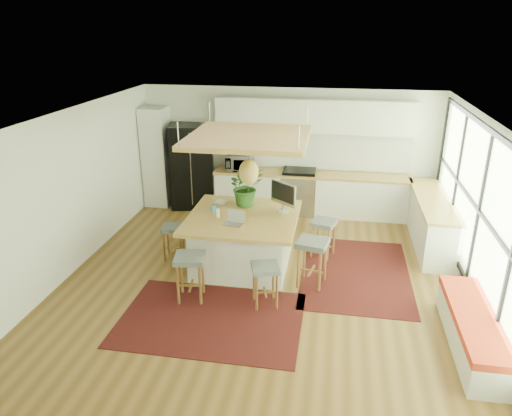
% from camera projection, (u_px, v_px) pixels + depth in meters
% --- Properties ---
extents(floor, '(7.00, 7.00, 0.00)m').
position_uv_depth(floor, '(263.00, 282.00, 7.85)').
color(floor, brown).
rests_on(floor, ground).
extents(ceiling, '(7.00, 7.00, 0.00)m').
position_uv_depth(ceiling, '(264.00, 118.00, 6.87)').
color(ceiling, white).
rests_on(ceiling, ground).
extents(wall_back, '(6.50, 0.00, 6.50)m').
position_uv_depth(wall_back, '(288.00, 150.00, 10.57)').
color(wall_back, white).
rests_on(wall_back, ground).
extents(wall_front, '(6.50, 0.00, 6.50)m').
position_uv_depth(wall_front, '(200.00, 348.00, 4.15)').
color(wall_front, white).
rests_on(wall_front, ground).
extents(wall_left, '(0.00, 7.00, 7.00)m').
position_uv_depth(wall_left, '(70.00, 193.00, 7.88)').
color(wall_left, white).
rests_on(wall_left, ground).
extents(wall_right, '(0.00, 7.00, 7.00)m').
position_uv_depth(wall_right, '(486.00, 219.00, 6.84)').
color(wall_right, white).
rests_on(wall_right, ground).
extents(window_wall, '(0.10, 6.20, 2.60)m').
position_uv_depth(window_wall, '(484.00, 216.00, 6.83)').
color(window_wall, black).
rests_on(window_wall, wall_right).
extents(pantry, '(0.55, 0.60, 2.25)m').
position_uv_depth(pantry, '(157.00, 157.00, 10.83)').
color(pantry, white).
rests_on(pantry, floor).
extents(back_counter_base, '(4.20, 0.60, 0.88)m').
position_uv_depth(back_counter_base, '(310.00, 194.00, 10.52)').
color(back_counter_base, white).
rests_on(back_counter_base, floor).
extents(back_counter_top, '(4.24, 0.64, 0.05)m').
position_uv_depth(back_counter_top, '(311.00, 174.00, 10.35)').
color(back_counter_top, '#AD883D').
rests_on(back_counter_top, back_counter_base).
extents(backsplash, '(4.20, 0.02, 0.80)m').
position_uv_depth(backsplash, '(313.00, 151.00, 10.46)').
color(backsplash, white).
rests_on(backsplash, wall_back).
extents(upper_cabinets, '(4.20, 0.34, 0.70)m').
position_uv_depth(upper_cabinets, '(314.00, 116.00, 10.03)').
color(upper_cabinets, white).
rests_on(upper_cabinets, wall_back).
extents(range, '(0.76, 0.62, 1.00)m').
position_uv_depth(range, '(299.00, 191.00, 10.54)').
color(range, '#A5A5AA').
rests_on(range, floor).
extents(right_counter_base, '(0.60, 2.50, 0.88)m').
position_uv_depth(right_counter_base, '(431.00, 222.00, 9.06)').
color(right_counter_base, white).
rests_on(right_counter_base, floor).
extents(right_counter_top, '(0.64, 2.54, 0.05)m').
position_uv_depth(right_counter_top, '(434.00, 200.00, 8.89)').
color(right_counter_top, '#AD883D').
rests_on(right_counter_top, right_counter_base).
extents(window_bench, '(0.52, 2.00, 0.50)m').
position_uv_depth(window_bench, '(472.00, 331.00, 6.19)').
color(window_bench, white).
rests_on(window_bench, floor).
extents(ceiling_panel, '(1.86, 1.86, 0.80)m').
position_uv_depth(ceiling_panel, '(249.00, 154.00, 7.52)').
color(ceiling_panel, '#AD883D').
rests_on(ceiling_panel, ceiling).
extents(rug_near, '(2.60, 1.80, 0.01)m').
position_uv_depth(rug_near, '(211.00, 319.00, 6.86)').
color(rug_near, black).
rests_on(rug_near, floor).
extents(rug_right, '(1.80, 2.60, 0.01)m').
position_uv_depth(rug_right, '(355.00, 273.00, 8.12)').
color(rug_right, black).
rests_on(rug_right, floor).
extents(fridge, '(1.08, 0.93, 1.90)m').
position_uv_depth(fridge, '(192.00, 167.00, 10.79)').
color(fridge, black).
rests_on(fridge, floor).
extents(island, '(1.85, 1.85, 0.93)m').
position_uv_depth(island, '(243.00, 241.00, 8.24)').
color(island, '#AD883D').
rests_on(island, floor).
extents(stool_near_left, '(0.50, 0.50, 0.74)m').
position_uv_depth(stool_near_left, '(191.00, 278.00, 7.25)').
color(stool_near_left, '#4F5758').
rests_on(stool_near_left, floor).
extents(stool_near_right, '(0.49, 0.49, 0.67)m').
position_uv_depth(stool_near_right, '(265.00, 284.00, 7.09)').
color(stool_near_right, '#4F5758').
rests_on(stool_near_right, floor).
extents(stool_right_front, '(0.55, 0.55, 0.79)m').
position_uv_depth(stool_right_front, '(312.00, 265.00, 7.66)').
color(stool_right_front, '#4F5758').
rests_on(stool_right_front, floor).
extents(stool_right_back, '(0.52, 0.52, 0.69)m').
position_uv_depth(stool_right_back, '(323.00, 238.00, 8.60)').
color(stool_right_back, '#4F5758').
rests_on(stool_right_back, floor).
extents(stool_left_side, '(0.41, 0.41, 0.63)m').
position_uv_depth(stool_left_side, '(174.00, 240.00, 8.52)').
color(stool_left_side, '#4F5758').
rests_on(stool_left_side, floor).
extents(laptop, '(0.37, 0.39, 0.23)m').
position_uv_depth(laptop, '(233.00, 218.00, 7.68)').
color(laptop, '#A5A5AA').
rests_on(laptop, island).
extents(monitor, '(0.58, 0.52, 0.54)m').
position_uv_depth(monitor, '(283.00, 197.00, 8.16)').
color(monitor, '#A5A5AA').
rests_on(monitor, island).
extents(microwave, '(0.61, 0.36, 0.40)m').
position_uv_depth(microwave, '(240.00, 161.00, 10.49)').
color(microwave, '#A5A5AA').
rests_on(microwave, back_counter_top).
extents(island_plant, '(0.93, 0.93, 0.54)m').
position_uv_depth(island_plant, '(246.00, 190.00, 8.47)').
color(island_plant, '#1E4C19').
rests_on(island_plant, island).
extents(island_bowl, '(0.25, 0.25, 0.05)m').
position_uv_depth(island_bowl, '(221.00, 203.00, 8.58)').
color(island_bowl, silver).
rests_on(island_bowl, island).
extents(island_bottle_0, '(0.07, 0.07, 0.19)m').
position_uv_depth(island_bottle_0, '(213.00, 206.00, 8.22)').
color(island_bottle_0, '#38A3E0').
rests_on(island_bottle_0, island).
extents(island_bottle_1, '(0.07, 0.07, 0.19)m').
position_uv_depth(island_bottle_1, '(218.00, 212.00, 7.96)').
color(island_bottle_1, white).
rests_on(island_bottle_1, island).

